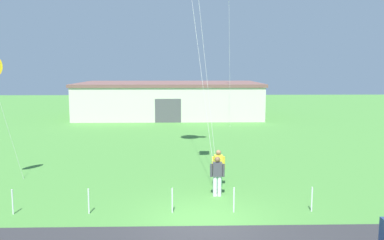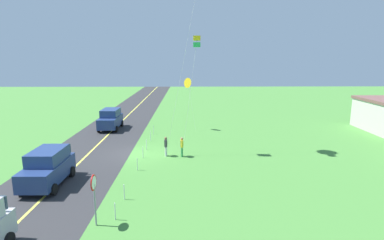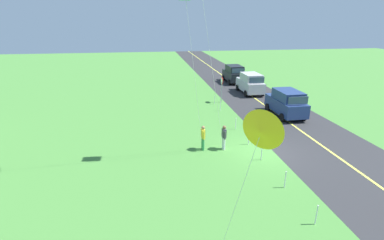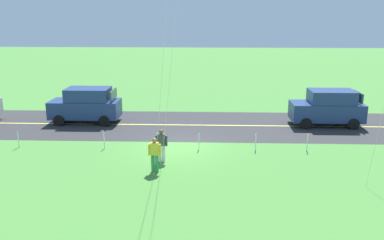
{
  "view_description": "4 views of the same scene",
  "coord_description": "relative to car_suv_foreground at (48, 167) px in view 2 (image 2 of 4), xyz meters",
  "views": [
    {
      "loc": [
        -0.72,
        -12.92,
        5.13
      ],
      "look_at": [
        -0.34,
        2.16,
        3.11
      ],
      "focal_mm": 37.54,
      "sensor_mm": 36.0,
      "label": 1
    },
    {
      "loc": [
        24.54,
        4.29,
        7.87
      ],
      "look_at": [
        0.36,
        4.63,
        2.92
      ],
      "focal_mm": 28.64,
      "sensor_mm": 36.0,
      "label": 2
    },
    {
      "loc": [
        -14.87,
        7.02,
        7.72
      ],
      "look_at": [
        0.06,
        4.63,
        2.31
      ],
      "focal_mm": 26.07,
      "sensor_mm": 36.0,
      "label": 3
    },
    {
      "loc": [
        -1.47,
        20.9,
        7.01
      ],
      "look_at": [
        -0.81,
        3.22,
        2.27
      ],
      "focal_mm": 38.34,
      "sensor_mm": 36.0,
      "label": 4
    }
  ],
  "objects": [
    {
      "name": "fence_post_0",
      "position": [
        -12.93,
        5.17,
        -0.7
      ],
      "size": [
        0.05,
        0.05,
        0.9
      ],
      "primitive_type": "cylinder",
      "color": "silver",
      "rests_on": "ground"
    },
    {
      "name": "kite_green_far",
      "position": [
        -15.16,
        8.8,
        3.99
      ],
      "size": [
        1.37,
        1.34,
        5.71
      ],
      "color": "silver",
      "rests_on": "ground"
    },
    {
      "name": "fence_post_1",
      "position": [
        -10.29,
        5.17,
        -0.7
      ],
      "size": [
        0.05,
        0.05,
        0.9
      ],
      "primitive_type": "cylinder",
      "color": "silver",
      "rests_on": "ground"
    },
    {
      "name": "kite_red_low",
      "position": [
        -6.39,
        9.48,
        7.92
      ],
      "size": [
        1.22,
        1.49,
        9.53
      ],
      "color": "silver",
      "rests_on": "ground"
    },
    {
      "name": "car_suv_foreground",
      "position": [
        0.0,
        0.0,
        0.0
      ],
      "size": [
        4.4,
        2.12,
        2.24
      ],
      "color": "navy",
      "rests_on": "ground"
    },
    {
      "name": "car_parked_west_near",
      "position": [
        -15.32,
        0.14,
        0.0
      ],
      "size": [
        4.4,
        2.12,
        2.24
      ],
      "color": "navy",
      "rests_on": "ground"
    },
    {
      "name": "person_adult_companion",
      "position": [
        -5.62,
        6.98,
        -0.29
      ],
      "size": [
        0.58,
        0.22,
        1.6
      ],
      "rotation": [
        0.0,
        0.0,
        5.72
      ],
      "color": "silver",
      "rests_on": "ground"
    },
    {
      "name": "fence_post_3",
      "position": [
        -5.18,
        5.17,
        -0.7
      ],
      "size": [
        0.05,
        0.05,
        0.9
      ],
      "primitive_type": "cylinder",
      "color": "silver",
      "rests_on": "ground"
    },
    {
      "name": "fence_post_4",
      "position": [
        -2.4,
        5.17,
        -0.7
      ],
      "size": [
        0.05,
        0.05,
        0.9
      ],
      "primitive_type": "cylinder",
      "color": "silver",
      "rests_on": "ground"
    },
    {
      "name": "person_adult_near",
      "position": [
        -5.46,
        8.29,
        -0.29
      ],
      "size": [
        0.58,
        0.22,
        1.6
      ],
      "rotation": [
        0.0,
        0.0,
        4.15
      ],
      "color": "#338C4C",
      "rests_on": "ground"
    },
    {
      "name": "stop_sign",
      "position": [
        4.87,
        4.38,
        0.65
      ],
      "size": [
        0.76,
        0.08,
        2.56
      ],
      "color": "gray",
      "rests_on": "ground"
    },
    {
      "name": "fence_post_6",
      "position": [
        2.16,
        5.17,
        -0.7
      ],
      "size": [
        0.05,
        0.05,
        0.9
      ],
      "primitive_type": "cylinder",
      "color": "silver",
      "rests_on": "ground"
    },
    {
      "name": "road_centre_stripe",
      "position": [
        -6.29,
        0.47,
        -1.15
      ],
      "size": [
        120.0,
        0.16,
        0.0
      ],
      "primitive_type": "cube",
      "color": "#E5E04C",
      "rests_on": "asphalt_road"
    },
    {
      "name": "fence_post_5",
      "position": [
        4.37,
        5.17,
        -0.7
      ],
      "size": [
        0.05,
        0.05,
        0.9
      ],
      "primitive_type": "cylinder",
      "color": "silver",
      "rests_on": "ground"
    },
    {
      "name": "fence_post_2",
      "position": [
        -7.36,
        5.17,
        -0.7
      ],
      "size": [
        0.05,
        0.05,
        0.9
      ],
      "primitive_type": "cylinder",
      "color": "silver",
      "rests_on": "ground"
    },
    {
      "name": "ground_plane",
      "position": [
        -6.29,
        4.47,
        -1.2
      ],
      "size": [
        120.0,
        120.0,
        0.1
      ],
      "primitive_type": "cube",
      "color": "#478438"
    },
    {
      "name": "asphalt_road",
      "position": [
        -6.29,
        0.47,
        -1.15
      ],
      "size": [
        120.0,
        7.0,
        0.0
      ],
      "primitive_type": "cube",
      "color": "#2D2D30",
      "rests_on": "ground"
    }
  ]
}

